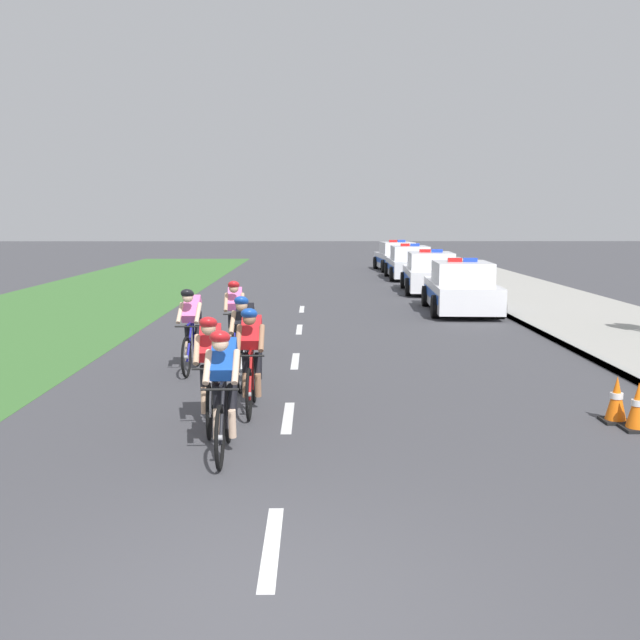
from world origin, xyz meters
name	(u,v)px	position (x,y,z in m)	size (l,w,h in m)	color
ground_plane	(262,619)	(0.00, 0.00, 0.00)	(160.00, 160.00, 0.00)	#424247
sidewalk_slab	(603,322)	(7.91, 14.00, 0.06)	(4.37, 60.00, 0.12)	#A3A099
kerb_edge	(523,322)	(5.81, 14.00, 0.07)	(0.16, 60.00, 0.13)	#9E9E99
grass_verge	(15,324)	(-7.41, 14.00, 0.00)	(7.00, 60.00, 0.01)	#3D7033
lane_markings_centre	(292,384)	(0.00, 7.12, 0.00)	(0.14, 21.60, 0.01)	white
cyclist_lead	(224,390)	(-0.68, 3.50, 0.79)	(0.42, 1.72, 1.56)	black
cyclist_second	(210,370)	(-0.99, 4.60, 0.79)	(0.44, 1.72, 1.56)	black
cyclist_third	(251,357)	(-0.53, 5.47, 0.79)	(0.42, 1.72, 1.56)	black
cyclist_fourth	(244,339)	(-0.78, 7.01, 0.79)	(0.42, 1.72, 1.56)	black
cyclist_fifth	(191,329)	(-1.83, 8.15, 0.79)	(0.42, 1.72, 1.56)	black
cyclist_sixth	(235,316)	(-1.23, 9.77, 0.79)	(0.43, 1.72, 1.56)	black
police_car_nearest	(461,289)	(4.68, 16.43, 0.68)	(2.18, 4.49, 1.59)	white
police_car_second	(430,274)	(4.68, 22.14, 0.68)	(2.19, 4.49, 1.59)	white
police_car_third	(409,264)	(4.68, 28.05, 0.68)	(2.05, 4.42, 1.59)	silver
police_car_furthest	(397,258)	(4.68, 33.16, 0.68)	(2.20, 4.50, 1.59)	white
traffic_cone_near	(616,400)	(4.46, 4.85, 0.31)	(0.36, 0.36, 0.64)	black
traffic_cone_mid	(638,407)	(4.58, 4.47, 0.31)	(0.36, 0.36, 0.64)	black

